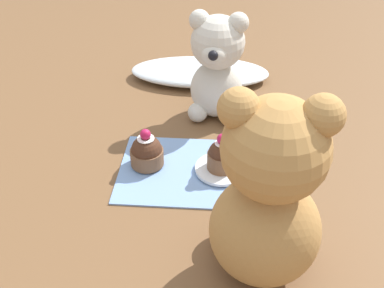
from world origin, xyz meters
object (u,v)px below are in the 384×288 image
at_px(cupcake_near_cream_bear, 147,152).
at_px(saucer_plate, 221,169).
at_px(teddy_bear_cream, 217,67).
at_px(cupcake_near_tan_bear, 222,156).
at_px(teddy_bear_tan, 268,198).

bearing_deg(cupcake_near_cream_bear, saucer_plate, -4.95).
relative_size(teddy_bear_cream, cupcake_near_tan_bear, 3.15).
bearing_deg(cupcake_near_cream_bear, teddy_bear_cream, 57.30).
bearing_deg(cupcake_near_cream_bear, cupcake_near_tan_bear, -4.95).
relative_size(teddy_bear_tan, cupcake_near_tan_bear, 4.02).
relative_size(cupcake_near_cream_bear, cupcake_near_tan_bear, 1.03).
xyz_separation_m(teddy_bear_cream, saucer_plate, (0.01, -0.18, -0.10)).
xyz_separation_m(teddy_bear_cream, cupcake_near_cream_bear, (-0.11, -0.17, -0.07)).
relative_size(teddy_bear_tan, cupcake_near_cream_bear, 3.91).
relative_size(saucer_plate, cupcake_near_tan_bear, 1.29).
height_order(teddy_bear_tan, cupcake_near_cream_bear, teddy_bear_tan).
xyz_separation_m(cupcake_near_cream_bear, saucer_plate, (0.12, -0.01, -0.02)).
bearing_deg(teddy_bear_tan, teddy_bear_cream, -74.71).
bearing_deg(teddy_bear_tan, saucer_plate, -69.49).
height_order(teddy_bear_cream, teddy_bear_tan, teddy_bear_tan).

